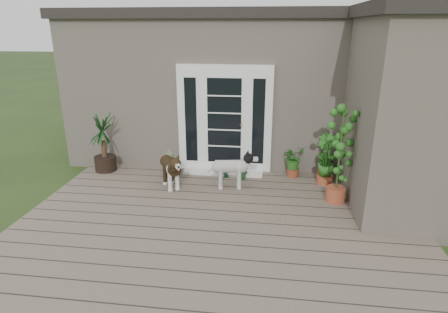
# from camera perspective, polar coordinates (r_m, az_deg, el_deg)

# --- Properties ---
(deck) EXTENTS (6.20, 4.60, 0.12)m
(deck) POSITION_cam_1_polar(r_m,az_deg,el_deg) (5.91, -0.75, -10.22)
(deck) COLOR #6B5B4C
(deck) RESTS_ON ground
(house_main) EXTENTS (7.40, 4.00, 3.10)m
(house_main) POSITION_cam_1_polar(r_m,az_deg,el_deg) (9.48, 2.92, 10.60)
(house_main) COLOR #665E54
(house_main) RESTS_ON ground
(roof_main) EXTENTS (7.60, 4.20, 0.20)m
(roof_main) POSITION_cam_1_polar(r_m,az_deg,el_deg) (9.38, 3.10, 20.61)
(roof_main) COLOR #2D2826
(roof_main) RESTS_ON house_main
(house_wing) EXTENTS (1.60, 2.40, 3.10)m
(house_wing) POSITION_cam_1_polar(r_m,az_deg,el_deg) (6.71, 26.11, 5.07)
(house_wing) COLOR #665E54
(house_wing) RESTS_ON ground
(roof_wing) EXTENTS (1.80, 2.60, 0.20)m
(roof_wing) POSITION_cam_1_polar(r_m,az_deg,el_deg) (6.57, 28.31, 19.13)
(roof_wing) COLOR #2D2826
(roof_wing) RESTS_ON house_wing
(door_unit) EXTENTS (1.90, 0.14, 2.15)m
(door_unit) POSITION_cam_1_polar(r_m,az_deg,el_deg) (7.57, 0.08, 5.68)
(door_unit) COLOR white
(door_unit) RESTS_ON deck
(door_step) EXTENTS (1.60, 0.40, 0.05)m
(door_step) POSITION_cam_1_polar(r_m,az_deg,el_deg) (7.69, -0.11, -2.29)
(door_step) COLOR white
(door_step) RESTS_ON deck
(brindle_dog) EXTENTS (0.68, 0.82, 0.64)m
(brindle_dog) POSITION_cam_1_polar(r_m,az_deg,el_deg) (6.97, -8.11, -2.26)
(brindle_dog) COLOR #312312
(brindle_dog) RESTS_ON deck
(white_dog) EXTENTS (0.79, 0.43, 0.62)m
(white_dog) POSITION_cam_1_polar(r_m,az_deg,el_deg) (6.88, 0.93, -2.40)
(white_dog) COLOR white
(white_dog) RESTS_ON deck
(spider_plant) EXTENTS (0.64, 0.64, 0.56)m
(spider_plant) POSITION_cam_1_polar(r_m,az_deg,el_deg) (7.54, -7.98, -0.87)
(spider_plant) COLOR #7A9058
(spider_plant) RESTS_ON deck
(yucca) EXTENTS (1.04, 1.04, 1.20)m
(yucca) POSITION_cam_1_polar(r_m,az_deg,el_deg) (8.03, -17.87, 2.01)
(yucca) COLOR black
(yucca) RESTS_ON deck
(herb_a) EXTENTS (0.61, 0.61, 0.55)m
(herb_a) POSITION_cam_1_polar(r_m,az_deg,el_deg) (7.56, 10.48, -0.98)
(herb_a) COLOR #1E5F1B
(herb_a) RESTS_ON deck
(herb_b) EXTENTS (0.59, 0.59, 0.67)m
(herb_b) POSITION_cam_1_polar(r_m,az_deg,el_deg) (7.60, 15.03, -0.77)
(herb_b) COLOR #195A1D
(herb_b) RESTS_ON deck
(herb_c) EXTENTS (0.48, 0.48, 0.58)m
(herb_c) POSITION_cam_1_polar(r_m,az_deg,el_deg) (7.35, 15.15, -1.83)
(herb_c) COLOR #27601B
(herb_c) RESTS_ON deck
(sapling) EXTENTS (0.57, 0.57, 1.76)m
(sapling) POSITION_cam_1_polar(r_m,az_deg,el_deg) (6.46, 17.19, 0.59)
(sapling) COLOR #185619
(sapling) RESTS_ON deck
(clog_left) EXTENTS (0.18, 0.28, 0.08)m
(clog_left) POSITION_cam_1_polar(r_m,az_deg,el_deg) (7.52, 0.23, -2.71)
(clog_left) COLOR #15351E
(clog_left) RESTS_ON deck
(clog_right) EXTENTS (0.18, 0.34, 0.10)m
(clog_right) POSITION_cam_1_polar(r_m,az_deg,el_deg) (7.47, 2.92, -2.80)
(clog_right) COLOR #153419
(clog_right) RESTS_ON deck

